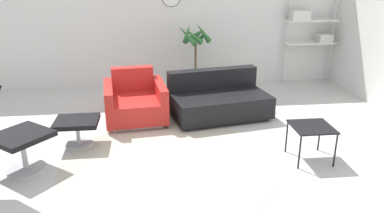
% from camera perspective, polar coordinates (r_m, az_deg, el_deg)
% --- Properties ---
extents(ground_plane, '(12.00, 12.00, 0.00)m').
position_cam_1_polar(ground_plane, '(4.73, -4.21, -6.77)').
color(ground_plane, silver).
extents(wall_back, '(12.00, 0.09, 2.80)m').
position_cam_1_polar(wall_back, '(7.19, -5.51, 14.17)').
color(wall_back, silver).
rests_on(wall_back, ground_plane).
extents(round_rug, '(2.57, 2.57, 0.01)m').
position_cam_1_polar(round_rug, '(4.45, -3.31, -8.56)').
color(round_rug, '#BCB29E').
rests_on(round_rug, ground_plane).
extents(ottoman, '(0.54, 0.46, 0.35)m').
position_cam_1_polar(ottoman, '(4.98, -17.11, -2.77)').
color(ottoman, '#BCBCC1').
rests_on(ottoman, ground_plane).
extents(armchair_red, '(0.97, 1.00, 0.74)m').
position_cam_1_polar(armchair_red, '(5.65, -8.67, 0.57)').
color(armchair_red, silver).
rests_on(armchair_red, ground_plane).
extents(couch_low, '(1.57, 1.12, 0.68)m').
position_cam_1_polar(couch_low, '(5.75, 4.04, 0.88)').
color(couch_low, black).
rests_on(couch_low, ground_plane).
extents(side_table, '(0.46, 0.46, 0.43)m').
position_cam_1_polar(side_table, '(4.58, 17.78, -3.32)').
color(side_table, black).
rests_on(side_table, ground_plane).
extents(potted_plant, '(0.65, 0.59, 1.30)m').
position_cam_1_polar(potted_plant, '(6.88, 0.48, 6.62)').
color(potted_plant, '#333338').
rests_on(potted_plant, ground_plane).
extents(shelf_unit, '(0.97, 0.28, 2.09)m').
position_cam_1_polar(shelf_unit, '(7.63, 17.54, 11.44)').
color(shelf_unit, '#BCBCC1').
rests_on(shelf_unit, ground_plane).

